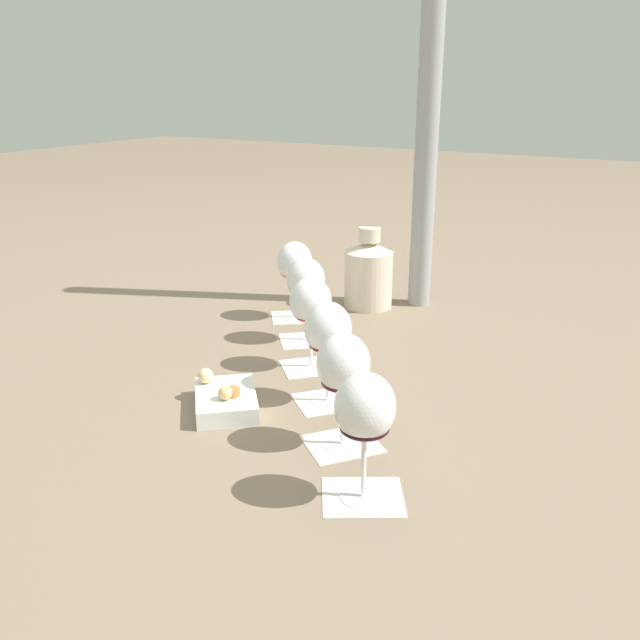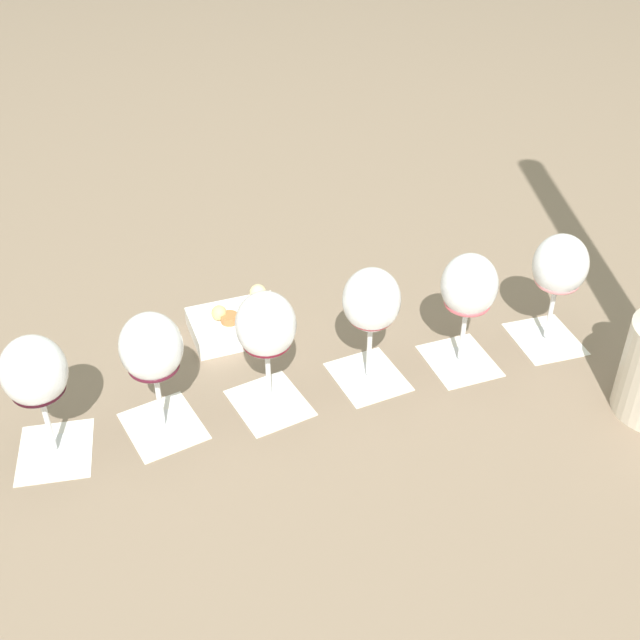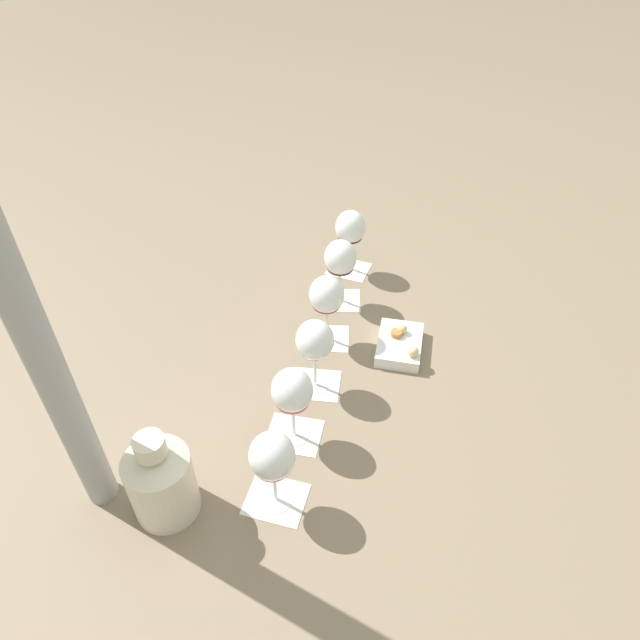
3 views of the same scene
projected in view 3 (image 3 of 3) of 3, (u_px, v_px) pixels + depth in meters
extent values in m
plane|color=#7F6B56|center=(322.00, 360.00, 1.30)|extent=(8.00, 8.00, 0.00)
cube|color=silver|center=(276.00, 499.00, 1.03)|extent=(0.14, 0.14, 0.00)
cube|color=silver|center=(294.00, 434.00, 1.14)|extent=(0.14, 0.14, 0.00)
cube|color=silver|center=(315.00, 384.00, 1.24)|extent=(0.14, 0.14, 0.00)
cube|color=silver|center=(326.00, 338.00, 1.35)|extent=(0.14, 0.14, 0.00)
cube|color=silver|center=(339.00, 300.00, 1.46)|extent=(0.14, 0.14, 0.00)
cube|color=silver|center=(349.00, 269.00, 1.56)|extent=(0.13, 0.14, 0.00)
cylinder|color=white|center=(276.00, 498.00, 1.03)|extent=(0.06, 0.06, 0.01)
cylinder|color=white|center=(275.00, 484.00, 1.00)|extent=(0.01, 0.01, 0.09)
ellipsoid|color=white|center=(272.00, 456.00, 0.94)|extent=(0.08, 0.08, 0.09)
ellipsoid|color=pink|center=(273.00, 466.00, 0.96)|extent=(0.06, 0.06, 0.02)
cylinder|color=white|center=(294.00, 433.00, 1.14)|extent=(0.06, 0.06, 0.01)
cylinder|color=white|center=(293.00, 418.00, 1.11)|extent=(0.01, 0.01, 0.09)
ellipsoid|color=white|center=(292.00, 390.00, 1.05)|extent=(0.08, 0.08, 0.09)
ellipsoid|color=#D25862|center=(293.00, 401.00, 1.07)|extent=(0.06, 0.06, 0.02)
cylinder|color=white|center=(315.00, 383.00, 1.24)|extent=(0.06, 0.06, 0.01)
cylinder|color=white|center=(315.00, 368.00, 1.21)|extent=(0.01, 0.01, 0.09)
ellipsoid|color=white|center=(315.00, 340.00, 1.15)|extent=(0.08, 0.08, 0.09)
ellipsoid|color=maroon|center=(315.00, 349.00, 1.17)|extent=(0.06, 0.06, 0.03)
cylinder|color=white|center=(326.00, 337.00, 1.35)|extent=(0.06, 0.06, 0.01)
cylinder|color=white|center=(326.00, 322.00, 1.32)|extent=(0.01, 0.01, 0.09)
ellipsoid|color=white|center=(327.00, 295.00, 1.26)|extent=(0.08, 0.08, 0.09)
ellipsoid|color=maroon|center=(326.00, 304.00, 1.28)|extent=(0.06, 0.06, 0.03)
cylinder|color=white|center=(339.00, 299.00, 1.45)|extent=(0.06, 0.06, 0.01)
cylinder|color=white|center=(340.00, 285.00, 1.42)|extent=(0.01, 0.01, 0.09)
ellipsoid|color=white|center=(340.00, 258.00, 1.37)|extent=(0.08, 0.08, 0.09)
ellipsoid|color=#4E1625|center=(340.00, 268.00, 1.39)|extent=(0.06, 0.06, 0.02)
cylinder|color=white|center=(349.00, 268.00, 1.56)|extent=(0.06, 0.06, 0.01)
cylinder|color=white|center=(349.00, 254.00, 1.53)|extent=(0.01, 0.01, 0.09)
ellipsoid|color=white|center=(350.00, 227.00, 1.47)|extent=(0.08, 0.08, 0.09)
ellipsoid|color=black|center=(350.00, 237.00, 1.49)|extent=(0.06, 0.06, 0.02)
cylinder|color=beige|center=(162.00, 485.00, 0.98)|extent=(0.11, 0.11, 0.14)
cone|color=beige|center=(153.00, 457.00, 0.93)|extent=(0.11, 0.11, 0.02)
cylinder|color=beige|center=(150.00, 447.00, 0.91)|extent=(0.05, 0.05, 0.03)
cube|color=white|center=(399.00, 345.00, 1.31)|extent=(0.17, 0.17, 0.03)
cylinder|color=#B2703D|center=(396.00, 333.00, 1.31)|extent=(0.03, 0.03, 0.01)
sphere|color=beige|center=(413.00, 351.00, 1.26)|extent=(0.03, 0.03, 0.03)
sphere|color=#DBB775|center=(402.00, 329.00, 1.31)|extent=(0.02, 0.02, 0.02)
cylinder|color=#99999E|center=(6.00, 276.00, 0.72)|extent=(0.05, 0.05, 0.99)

